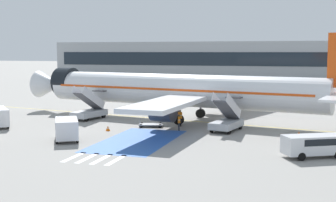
% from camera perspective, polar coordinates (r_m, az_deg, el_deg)
% --- Properties ---
extents(ground_plane, '(600.00, 600.00, 0.00)m').
position_cam_1_polar(ground_plane, '(56.35, 0.50, -2.35)').
color(ground_plane, gray).
extents(apron_leadline_yellow, '(78.22, 15.73, 0.01)m').
position_cam_1_polar(apron_leadline_yellow, '(56.53, 1.16, -2.32)').
color(apron_leadline_yellow, gold).
rests_on(apron_leadline_yellow, ground_plane).
extents(apron_stand_patch_blue, '(6.20, 12.83, 0.01)m').
position_cam_1_polar(apron_stand_patch_blue, '(43.68, -3.74, -4.83)').
color(apron_stand_patch_blue, '#2856A8').
rests_on(apron_stand_patch_blue, ground_plane).
extents(apron_walkway_bar_0, '(0.44, 3.60, 0.01)m').
position_cam_1_polar(apron_walkway_bar_0, '(37.67, -11.43, -6.71)').
color(apron_walkway_bar_0, silver).
rests_on(apron_walkway_bar_0, ground_plane).
extents(apron_walkway_bar_1, '(0.44, 3.60, 0.01)m').
position_cam_1_polar(apron_walkway_bar_1, '(37.12, -9.79, -6.87)').
color(apron_walkway_bar_1, silver).
rests_on(apron_walkway_bar_1, ground_plane).
extents(apron_walkway_bar_2, '(0.44, 3.60, 0.01)m').
position_cam_1_polar(apron_walkway_bar_2, '(36.61, -8.10, -7.02)').
color(apron_walkway_bar_2, silver).
rests_on(apron_walkway_bar_2, ground_plane).
extents(apron_walkway_bar_3, '(0.44, 3.60, 0.01)m').
position_cam_1_polar(apron_walkway_bar_3, '(36.13, -6.36, -7.17)').
color(apron_walkway_bar_3, silver).
rests_on(apron_walkway_bar_3, ground_plane).
extents(airliner, '(45.54, 32.40, 10.14)m').
position_cam_1_polar(airliner, '(55.85, 1.70, 1.30)').
color(airliner, silver).
rests_on(airliner, ground_plane).
extents(boarding_stairs_forward, '(3.09, 5.50, 4.20)m').
position_cam_1_polar(boarding_stairs_forward, '(57.87, -9.58, -1.20)').
color(boarding_stairs_forward, '#ADB2BA').
rests_on(boarding_stairs_forward, ground_plane).
extents(boarding_stairs_aft, '(3.09, 5.50, 4.20)m').
position_cam_1_polar(boarding_stairs_aft, '(49.11, 7.17, -2.46)').
color(boarding_stairs_aft, '#ADB2BA').
rests_on(boarding_stairs_aft, ground_plane).
extents(fuel_tanker, '(3.00, 9.19, 3.57)m').
position_cam_1_polar(fuel_tanker, '(73.77, 9.94, 0.97)').
color(fuel_tanker, '#38383D').
rests_on(fuel_tanker, ground_plane).
extents(service_van_0, '(5.21, 4.00, 1.76)m').
position_cam_1_polar(service_van_0, '(38.34, 17.43, -5.01)').
color(service_van_0, silver).
rests_on(service_van_0, ground_plane).
extents(service_van_2, '(3.91, 4.74, 2.01)m').
position_cam_1_polar(service_van_2, '(44.43, -12.26, -3.19)').
color(service_van_2, silver).
rests_on(service_van_2, ground_plane).
extents(baggage_cart, '(2.91, 2.14, 0.87)m').
position_cam_1_polar(baggage_cart, '(51.41, -2.10, -2.89)').
color(baggage_cart, gray).
rests_on(baggage_cart, ground_plane).
extents(ground_crew_0, '(0.47, 0.32, 1.85)m').
position_cam_1_polar(ground_crew_0, '(51.59, 1.48, -1.93)').
color(ground_crew_0, black).
rests_on(ground_crew_0, ground_plane).
extents(ground_crew_1, '(0.39, 0.49, 1.70)m').
position_cam_1_polar(ground_crew_1, '(48.84, 1.35, -2.50)').
color(ground_crew_1, '#2D2D33').
rests_on(ground_crew_1, ground_plane).
extents(traffic_cone_0, '(0.56, 0.56, 0.62)m').
position_cam_1_polar(traffic_cone_0, '(46.56, 15.67, -3.98)').
color(traffic_cone_0, orange).
rests_on(traffic_cone_0, ground_plane).
extents(traffic_cone_2, '(0.48, 0.48, 0.53)m').
position_cam_1_polar(traffic_cone_2, '(49.23, -7.34, -3.32)').
color(traffic_cone_2, orange).
rests_on(traffic_cone_2, ground_plane).
extents(terminal_building, '(124.57, 12.10, 11.07)m').
position_cam_1_polar(terminal_building, '(138.95, 10.87, 4.84)').
color(terminal_building, '#9EA3A8').
rests_on(terminal_building, ground_plane).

